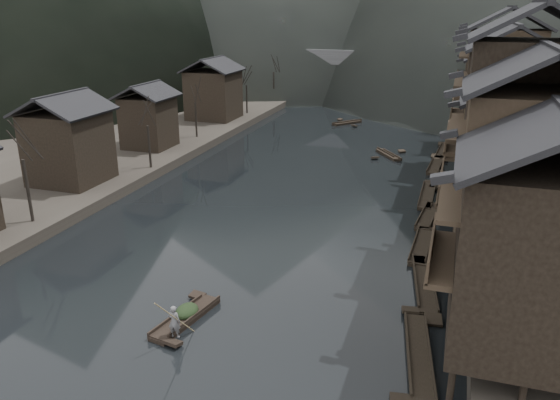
% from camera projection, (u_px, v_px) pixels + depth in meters
% --- Properties ---
extents(water, '(300.00, 300.00, 0.00)m').
position_uv_depth(water, '(234.00, 266.00, 36.82)').
color(water, black).
rests_on(water, ground).
extents(left_bank, '(40.00, 200.00, 1.20)m').
position_uv_depth(left_bank, '(122.00, 117.00, 82.62)').
color(left_bank, '#2D2823').
rests_on(left_bank, ground).
extents(stilt_houses, '(9.00, 67.60, 17.08)m').
position_uv_depth(stilt_houses, '(509.00, 98.00, 45.90)').
color(stilt_houses, black).
rests_on(stilt_houses, ground).
extents(left_houses, '(8.10, 53.20, 8.73)m').
position_uv_depth(left_houses, '(128.00, 113.00, 58.89)').
color(left_houses, black).
rests_on(left_houses, left_bank).
extents(bare_trees, '(3.91, 74.97, 7.82)m').
position_uv_depth(bare_trees, '(154.00, 109.00, 57.10)').
color(bare_trees, black).
rests_on(bare_trees, left_bank).
extents(moored_sampans, '(2.91, 50.34, 0.47)m').
position_uv_depth(moored_sampans, '(432.00, 208.00, 46.74)').
color(moored_sampans, black).
rests_on(moored_sampans, water).
extents(midriver_boats, '(12.07, 33.18, 0.45)m').
position_uv_depth(midriver_boats, '(361.00, 125.00, 79.16)').
color(midriver_boats, black).
rests_on(midriver_boats, water).
extents(stone_bridge, '(40.00, 6.00, 9.00)m').
position_uv_depth(stone_bridge, '(385.00, 72.00, 99.57)').
color(stone_bridge, '#4C4C4F').
rests_on(stone_bridge, ground).
extents(hero_sampan, '(2.07, 5.57, 0.44)m').
position_uv_depth(hero_sampan, '(186.00, 317.00, 30.36)').
color(hero_sampan, black).
rests_on(hero_sampan, water).
extents(cargo_heap, '(1.21, 1.59, 0.73)m').
position_uv_depth(cargo_heap, '(187.00, 306.00, 30.40)').
color(cargo_heap, black).
rests_on(cargo_heap, hero_sampan).
extents(boatman, '(0.71, 0.50, 1.86)m').
position_uv_depth(boatman, '(174.00, 318.00, 28.17)').
color(boatman, slate).
rests_on(boatman, hero_sampan).
extents(bamboo_pole, '(0.89, 2.77, 3.32)m').
position_uv_depth(bamboo_pole, '(174.00, 273.00, 27.24)').
color(bamboo_pole, '#8C7A51').
rests_on(bamboo_pole, boatman).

